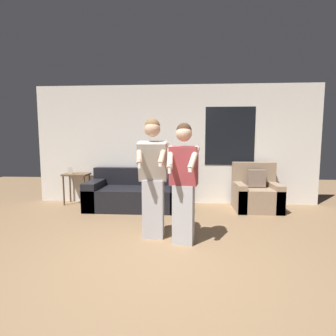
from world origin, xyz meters
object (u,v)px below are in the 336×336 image
side_table (77,179)px  person_right (184,182)px  armchair (256,194)px  person_left (153,177)px  couch (137,194)px

side_table → person_right: bearing=-41.1°
armchair → person_left: size_ratio=0.55×
armchair → side_table: 3.99m
couch → side_table: side_table is taller
person_right → person_left: bearing=158.9°
armchair → person_right: 2.49m
person_left → person_right: (0.46, -0.18, -0.04)m
armchair → couch: bearing=-179.5°
couch → person_left: size_ratio=1.16×
side_table → person_right: person_right is taller
couch → person_right: size_ratio=1.21×
person_left → side_table: bearing=135.5°
side_table → couch: bearing=-10.4°
side_table → person_left: person_left is taller
side_table → person_left: 2.83m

